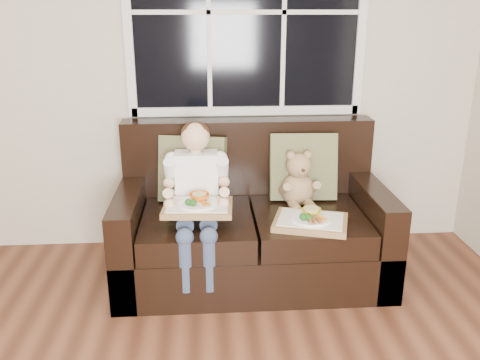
{
  "coord_description": "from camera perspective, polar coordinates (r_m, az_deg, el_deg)",
  "views": [
    {
      "loc": [
        0.32,
        -1.04,
        1.67
      ],
      "look_at": [
        0.52,
        1.85,
        0.69
      ],
      "focal_mm": 38.0,
      "sensor_mm": 36.0,
      "label": 1
    }
  ],
  "objects": [
    {
      "name": "room_walls",
      "position": [
        1.09,
        -21.59,
        13.3
      ],
      "size": [
        4.52,
        5.02,
        2.71
      ],
      "color": "beige",
      "rests_on": "ground"
    },
    {
      "name": "window_back",
      "position": [
        3.53,
        0.72,
        18.33
      ],
      "size": [
        1.62,
        0.04,
        1.37
      ],
      "color": "black",
      "rests_on": "room_walls"
    },
    {
      "name": "loveseat",
      "position": [
        3.36,
        1.27,
        -5.28
      ],
      "size": [
        1.7,
        0.92,
        0.96
      ],
      "color": "black",
      "rests_on": "ground"
    },
    {
      "name": "pillow_left",
      "position": [
        3.36,
        -5.35,
        1.22
      ],
      "size": [
        0.47,
        0.29,
        0.45
      ],
      "rotation": [
        -0.21,
        0.0,
        -0.22
      ],
      "color": "#686740",
      "rests_on": "loveseat"
    },
    {
      "name": "pillow_right",
      "position": [
        3.42,
        7.08,
        1.53
      ],
      "size": [
        0.45,
        0.22,
        0.46
      ],
      "rotation": [
        -0.21,
        0.0,
        -0.05
      ],
      "color": "#686740",
      "rests_on": "loveseat"
    },
    {
      "name": "child",
      "position": [
        3.11,
        -4.9,
        -0.65
      ],
      "size": [
        0.39,
        0.6,
        0.88
      ],
      "color": "white",
      "rests_on": "loveseat"
    },
    {
      "name": "teddy_bear",
      "position": [
        3.31,
        6.55,
        -0.31
      ],
      "size": [
        0.23,
        0.29,
        0.38
      ],
      "rotation": [
        0.0,
        0.0,
        0.11
      ],
      "color": "tan",
      "rests_on": "loveseat"
    },
    {
      "name": "tray_left",
      "position": [
        2.99,
        -4.75,
        -2.88
      ],
      "size": [
        0.42,
        0.33,
        0.09
      ],
      "rotation": [
        0.0,
        0.0,
        -0.07
      ],
      "color": "#9F7947",
      "rests_on": "child"
    },
    {
      "name": "tray_right",
      "position": [
        3.05,
        7.94,
        -4.53
      ],
      "size": [
        0.5,
        0.43,
        0.1
      ],
      "rotation": [
        0.0,
        0.0,
        -0.29
      ],
      "color": "#9F7947",
      "rests_on": "loveseat"
    }
  ]
}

